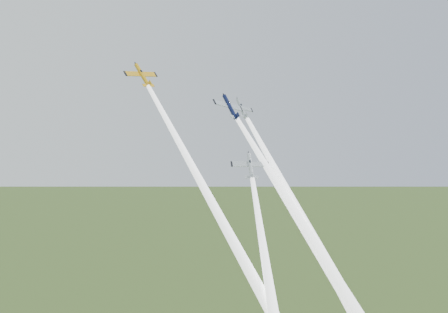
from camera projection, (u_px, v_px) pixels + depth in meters
plane_yellow at (142, 75)px, 122.89m from camera, size 10.35×8.74×7.69m
smoke_trail_yellow at (229, 233)px, 105.06m from camera, size 18.67×50.11×59.85m
plane_navy at (230, 107)px, 122.92m from camera, size 9.36×9.19×8.71m
smoke_trail_navy at (301, 223)px, 109.61m from camera, size 13.99×36.85×43.44m
plane_silver_right at (241, 108)px, 126.81m from camera, size 7.24×6.88×7.26m
smoke_trail_silver_right at (306, 224)px, 111.72m from camera, size 10.11×38.43×44.45m
plane_silver_low at (250, 166)px, 114.72m from camera, size 9.55×8.20×6.98m
smoke_trail_silver_low at (273, 310)px, 95.90m from camera, size 14.34×37.20×43.94m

